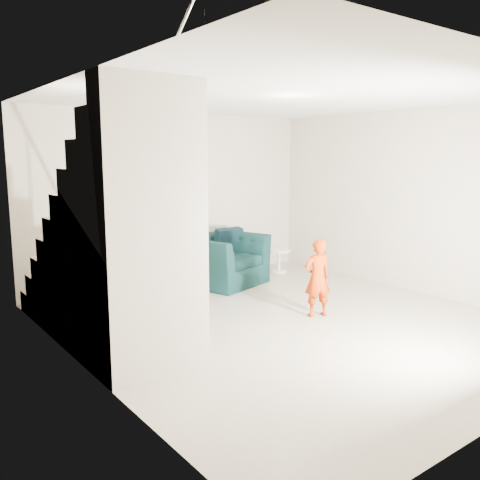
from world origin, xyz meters
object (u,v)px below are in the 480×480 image
toddler (317,278)px  side_table (279,257)px  armchair (224,260)px  staircase (114,259)px

toddler → side_table: toddler is taller
armchair → staircase: size_ratio=0.33×
toddler → staircase: (-2.44, 0.58, 0.45)m
side_table → staircase: size_ratio=0.11×
armchair → staircase: 2.94m
toddler → side_table: bearing=-103.5°
armchair → toddler: 2.08m
side_table → staircase: 4.12m
armchair → side_table: armchair is taller
staircase → armchair: bearing=31.2°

